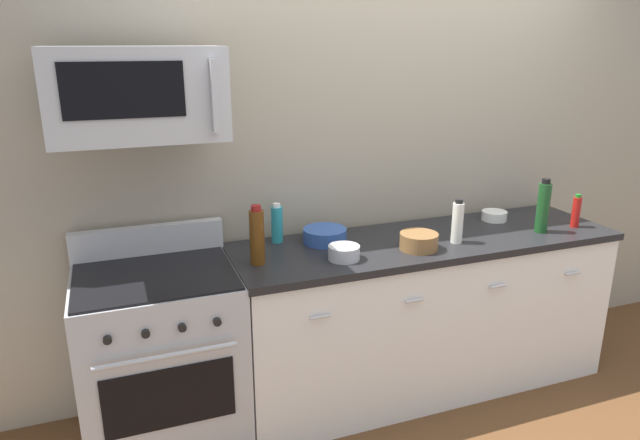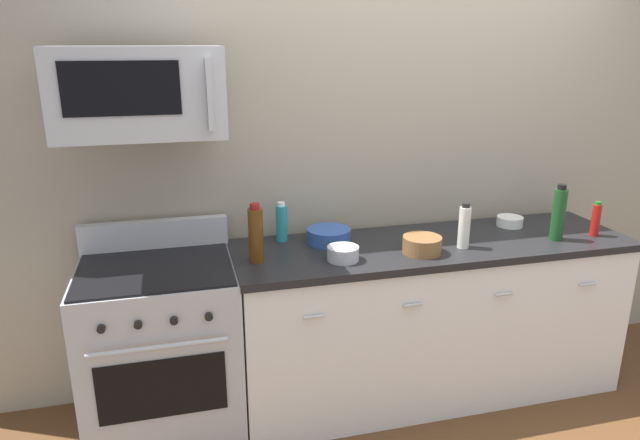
{
  "view_description": "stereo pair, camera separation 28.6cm",
  "coord_description": "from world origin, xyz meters",
  "px_view_note": "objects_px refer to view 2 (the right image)",
  "views": [
    {
      "loc": [
        -1.61,
        -2.61,
        1.97
      ],
      "look_at": [
        -0.66,
        -0.05,
        1.11
      ],
      "focal_mm": 32.06,
      "sensor_mm": 36.0,
      "label": 1
    },
    {
      "loc": [
        -1.34,
        -2.69,
        1.97
      ],
      "look_at": [
        -0.66,
        -0.05,
        1.11
      ],
      "focal_mm": 32.06,
      "sensor_mm": 36.0,
      "label": 2
    }
  ],
  "objects_px": {
    "bottle_hot_sauce_red": "(596,220)",
    "bottle_wine_green": "(559,214)",
    "bottle_dish_soap": "(282,222)",
    "bottle_vinegar_white": "(464,227)",
    "bowl_steel_prep": "(343,253)",
    "bowl_white_ceramic": "(510,221)",
    "bottle_wine_amber": "(256,234)",
    "bowl_wooden_salad": "(422,244)",
    "bowl_blue_mixing": "(329,235)",
    "microwave": "(139,92)",
    "range_oven": "(163,349)"
  },
  "relations": [
    {
      "from": "bottle_hot_sauce_red",
      "to": "bottle_dish_soap",
      "type": "distance_m",
      "value": 1.76
    },
    {
      "from": "bottle_dish_soap",
      "to": "bowl_white_ceramic",
      "type": "bearing_deg",
      "value": -3.5
    },
    {
      "from": "bottle_dish_soap",
      "to": "bowl_blue_mixing",
      "type": "xyz_separation_m",
      "value": [
        0.24,
        -0.1,
        -0.06
      ]
    },
    {
      "from": "microwave",
      "to": "bowl_wooden_salad",
      "type": "distance_m",
      "value": 1.56
    },
    {
      "from": "range_oven",
      "to": "bowl_wooden_salad",
      "type": "height_order",
      "value": "range_oven"
    },
    {
      "from": "microwave",
      "to": "bottle_vinegar_white",
      "type": "relative_size",
      "value": 3.05
    },
    {
      "from": "bottle_hot_sauce_red",
      "to": "bowl_white_ceramic",
      "type": "distance_m",
      "value": 0.46
    },
    {
      "from": "bowl_steel_prep",
      "to": "bowl_white_ceramic",
      "type": "relative_size",
      "value": 1.05
    },
    {
      "from": "bottle_hot_sauce_red",
      "to": "bottle_wine_green",
      "type": "height_order",
      "value": "bottle_wine_green"
    },
    {
      "from": "bottle_wine_amber",
      "to": "bottle_dish_soap",
      "type": "relative_size",
      "value": 1.38
    },
    {
      "from": "range_oven",
      "to": "bottle_dish_soap",
      "type": "relative_size",
      "value": 4.91
    },
    {
      "from": "bottle_wine_green",
      "to": "bowl_blue_mixing",
      "type": "xyz_separation_m",
      "value": [
        -1.23,
        0.27,
        -0.11
      ]
    },
    {
      "from": "bottle_dish_soap",
      "to": "bowl_blue_mixing",
      "type": "relative_size",
      "value": 0.92
    },
    {
      "from": "bottle_wine_amber",
      "to": "bottle_wine_green",
      "type": "relative_size",
      "value": 0.96
    },
    {
      "from": "bottle_hot_sauce_red",
      "to": "bowl_steel_prep",
      "type": "distance_m",
      "value": 1.48
    },
    {
      "from": "bottle_wine_green",
      "to": "bowl_blue_mixing",
      "type": "relative_size",
      "value": 1.32
    },
    {
      "from": "range_oven",
      "to": "bowl_blue_mixing",
      "type": "distance_m",
      "value": 1.05
    },
    {
      "from": "range_oven",
      "to": "bowl_steel_prep",
      "type": "bearing_deg",
      "value": -8.63
    },
    {
      "from": "range_oven",
      "to": "bottle_dish_soap",
      "type": "height_order",
      "value": "bottle_dish_soap"
    },
    {
      "from": "bottle_dish_soap",
      "to": "bowl_blue_mixing",
      "type": "distance_m",
      "value": 0.27
    },
    {
      "from": "bottle_vinegar_white",
      "to": "bottle_hot_sauce_red",
      "type": "relative_size",
      "value": 1.23
    },
    {
      "from": "bowl_steel_prep",
      "to": "bottle_wine_amber",
      "type": "bearing_deg",
      "value": 167.79
    },
    {
      "from": "bottle_hot_sauce_red",
      "to": "bowl_blue_mixing",
      "type": "xyz_separation_m",
      "value": [
        -1.48,
        0.26,
        -0.05
      ]
    },
    {
      "from": "microwave",
      "to": "bottle_hot_sauce_red",
      "type": "bearing_deg",
      "value": -4.17
    },
    {
      "from": "bowl_white_ceramic",
      "to": "bottle_wine_green",
      "type": "bearing_deg",
      "value": -68.55
    },
    {
      "from": "bowl_steel_prep",
      "to": "bowl_wooden_salad",
      "type": "xyz_separation_m",
      "value": [
        0.43,
        -0.0,
        0.01
      ]
    },
    {
      "from": "bottle_dish_soap",
      "to": "bowl_steel_prep",
      "type": "xyz_separation_m",
      "value": [
        0.24,
        -0.37,
        -0.07
      ]
    },
    {
      "from": "bottle_wine_green",
      "to": "bowl_white_ceramic",
      "type": "bearing_deg",
      "value": 111.45
    },
    {
      "from": "bowl_wooden_salad",
      "to": "bottle_hot_sauce_red",
      "type": "bearing_deg",
      "value": 0.59
    },
    {
      "from": "bottle_wine_amber",
      "to": "bowl_steel_prep",
      "type": "distance_m",
      "value": 0.44
    },
    {
      "from": "bowl_blue_mixing",
      "to": "bottle_wine_green",
      "type": "bearing_deg",
      "value": -12.25
    },
    {
      "from": "microwave",
      "to": "bowl_blue_mixing",
      "type": "bearing_deg",
      "value": 5.52
    },
    {
      "from": "bowl_steel_prep",
      "to": "bowl_white_ceramic",
      "type": "bearing_deg",
      "value": 14.32
    },
    {
      "from": "bowl_white_ceramic",
      "to": "bottle_dish_soap",
      "type": "bearing_deg",
      "value": 176.5
    },
    {
      "from": "bottle_wine_amber",
      "to": "bottle_hot_sauce_red",
      "type": "xyz_separation_m",
      "value": [
        1.9,
        -0.08,
        -0.05
      ]
    },
    {
      "from": "bottle_hot_sauce_red",
      "to": "microwave",
      "type": "bearing_deg",
      "value": 175.83
    },
    {
      "from": "bowl_blue_mixing",
      "to": "bowl_white_ceramic",
      "type": "distance_m",
      "value": 1.12
    },
    {
      "from": "bottle_vinegar_white",
      "to": "bottle_dish_soap",
      "type": "distance_m",
      "value": 0.98
    },
    {
      "from": "bottle_vinegar_white",
      "to": "bowl_steel_prep",
      "type": "relative_size",
      "value": 1.52
    },
    {
      "from": "bottle_wine_green",
      "to": "bowl_white_ceramic",
      "type": "xyz_separation_m",
      "value": [
        -0.11,
        0.28,
        -0.12
      ]
    },
    {
      "from": "bowl_blue_mixing",
      "to": "bowl_white_ceramic",
      "type": "height_order",
      "value": "bowl_blue_mixing"
    },
    {
      "from": "bowl_wooden_salad",
      "to": "bowl_white_ceramic",
      "type": "relative_size",
      "value": 1.33
    },
    {
      "from": "bottle_dish_soap",
      "to": "bowl_steel_prep",
      "type": "relative_size",
      "value": 1.36
    },
    {
      "from": "bowl_blue_mixing",
      "to": "bowl_steel_prep",
      "type": "bearing_deg",
      "value": -90.11
    },
    {
      "from": "bottle_hot_sauce_red",
      "to": "bottle_wine_green",
      "type": "xyz_separation_m",
      "value": [
        -0.25,
        -0.0,
        0.05
      ]
    },
    {
      "from": "bottle_hot_sauce_red",
      "to": "bowl_white_ceramic",
      "type": "height_order",
      "value": "bottle_hot_sauce_red"
    },
    {
      "from": "bottle_wine_amber",
      "to": "bowl_blue_mixing",
      "type": "distance_m",
      "value": 0.47
    },
    {
      "from": "range_oven",
      "to": "bottle_wine_green",
      "type": "distance_m",
      "value": 2.23
    },
    {
      "from": "bottle_dish_soap",
      "to": "bowl_white_ceramic",
      "type": "height_order",
      "value": "bottle_dish_soap"
    },
    {
      "from": "microwave",
      "to": "bottle_vinegar_white",
      "type": "xyz_separation_m",
      "value": [
        1.58,
        -0.17,
        -0.71
      ]
    }
  ]
}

